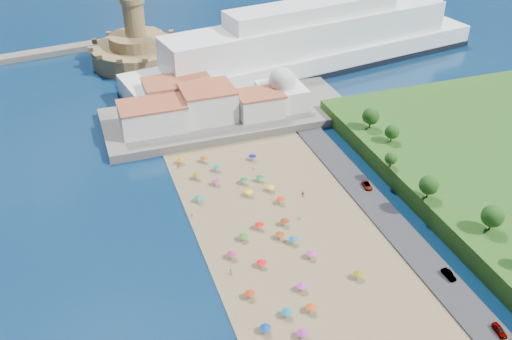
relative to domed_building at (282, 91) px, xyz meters
name	(u,v)px	position (x,y,z in m)	size (l,w,h in m)	color
ground	(273,247)	(-30.00, -71.00, -8.97)	(700.00, 700.00, 0.00)	#071938
terrace	(228,115)	(-20.00, 2.00, -7.47)	(90.00, 36.00, 3.00)	#59544C
jetty	(151,87)	(-42.00, 37.00, -7.77)	(18.00, 70.00, 2.40)	#59544C
waterfront_buildings	(192,104)	(-33.05, 2.64, -1.10)	(57.00, 29.00, 11.00)	silver
domed_building	(282,91)	(0.00, 0.00, 0.00)	(16.00, 16.00, 15.00)	silver
fortress	(138,49)	(-42.00, 67.00, -2.29)	(40.00, 40.00, 32.40)	olive
cruise_ship	(311,46)	(27.17, 35.17, 1.67)	(166.09, 51.18, 35.93)	black
beach_parasols	(282,266)	(-31.37, -80.60, -6.83)	(31.37, 116.74, 2.20)	gray
beachgoers	(271,245)	(-30.54, -71.16, -7.85)	(34.69, 97.57, 1.85)	tan
parked_cars	(424,247)	(6.00, -85.20, -7.58)	(2.90, 63.85, 1.45)	gray
hillside_trees	(454,194)	(18.85, -77.36, 1.08)	(13.00, 102.07, 7.39)	#382314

